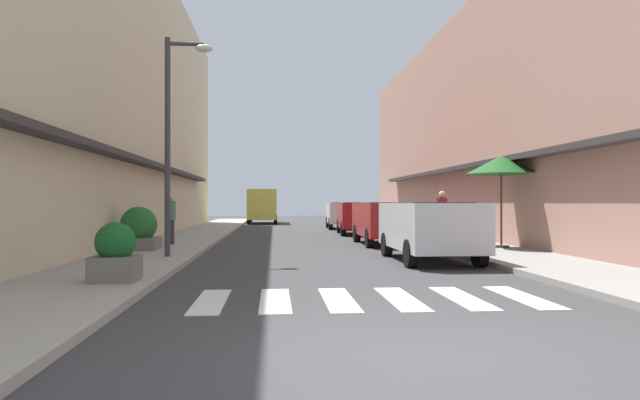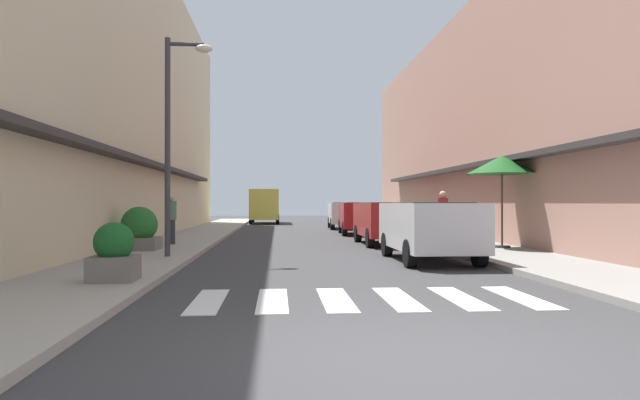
{
  "view_description": "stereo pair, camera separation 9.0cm",
  "coord_description": "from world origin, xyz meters",
  "px_view_note": "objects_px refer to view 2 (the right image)",
  "views": [
    {
      "loc": [
        -1.44,
        -5.33,
        1.47
      ],
      "look_at": [
        -0.24,
        9.86,
        1.53
      ],
      "focal_mm": 32.58,
      "sensor_mm": 36.0,
      "label": 1
    },
    {
      "loc": [
        -1.35,
        -5.34,
        1.47
      ],
      "look_at": [
        -0.24,
        9.86,
        1.53
      ],
      "focal_mm": 32.58,
      "sensor_mm": 36.0,
      "label": 2
    }
  ],
  "objects_px": {
    "parked_car_distant": "(345,212)",
    "pedestrian_walking_near": "(171,218)",
    "delivery_van": "(265,203)",
    "parked_car_near": "(429,224)",
    "planter_midblock": "(139,230)",
    "pedestrian_walking_far": "(443,216)",
    "parked_car_mid": "(386,218)",
    "planter_corner": "(114,254)",
    "parked_car_far": "(360,214)",
    "street_lamp": "(175,123)",
    "cafe_umbrella": "(502,165)"
  },
  "relations": [
    {
      "from": "parked_car_near",
      "to": "pedestrian_walking_near",
      "type": "bearing_deg",
      "value": 146.13
    },
    {
      "from": "planter_midblock",
      "to": "parked_car_near",
      "type": "bearing_deg",
      "value": -19.17
    },
    {
      "from": "street_lamp",
      "to": "parked_car_near",
      "type": "bearing_deg",
      "value": -5.03
    },
    {
      "from": "planter_corner",
      "to": "parked_car_mid",
      "type": "bearing_deg",
      "value": 55.92
    },
    {
      "from": "street_lamp",
      "to": "cafe_umbrella",
      "type": "distance_m",
      "value": 9.53
    },
    {
      "from": "delivery_van",
      "to": "planter_corner",
      "type": "xyz_separation_m",
      "value": [
        -1.89,
        -30.54,
        -0.82
      ]
    },
    {
      "from": "parked_car_far",
      "to": "pedestrian_walking_near",
      "type": "bearing_deg",
      "value": -134.55
    },
    {
      "from": "parked_car_near",
      "to": "delivery_van",
      "type": "distance_m",
      "value": 26.95
    },
    {
      "from": "parked_car_near",
      "to": "planter_midblock",
      "type": "bearing_deg",
      "value": 160.83
    },
    {
      "from": "pedestrian_walking_far",
      "to": "parked_car_far",
      "type": "bearing_deg",
      "value": -140.6
    },
    {
      "from": "street_lamp",
      "to": "planter_midblock",
      "type": "bearing_deg",
      "value": 122.91
    },
    {
      "from": "cafe_umbrella",
      "to": "parked_car_mid",
      "type": "bearing_deg",
      "value": 134.07
    },
    {
      "from": "planter_midblock",
      "to": "pedestrian_walking_far",
      "type": "bearing_deg",
      "value": 9.55
    },
    {
      "from": "parked_car_far",
      "to": "street_lamp",
      "type": "bearing_deg",
      "value": -118.65
    },
    {
      "from": "parked_car_near",
      "to": "pedestrian_walking_near",
      "type": "xyz_separation_m",
      "value": [
        -7.19,
        4.83,
        0.04
      ]
    },
    {
      "from": "parked_car_mid",
      "to": "parked_car_far",
      "type": "distance_m",
      "value": 6.42
    },
    {
      "from": "planter_corner",
      "to": "pedestrian_walking_far",
      "type": "distance_m",
      "value": 11.58
    },
    {
      "from": "parked_car_mid",
      "to": "parked_car_distant",
      "type": "height_order",
      "value": "same"
    },
    {
      "from": "parked_car_distant",
      "to": "delivery_van",
      "type": "relative_size",
      "value": 0.76
    },
    {
      "from": "parked_car_distant",
      "to": "parked_car_far",
      "type": "bearing_deg",
      "value": -90.0
    },
    {
      "from": "parked_car_mid",
      "to": "planter_midblock",
      "type": "height_order",
      "value": "parked_car_mid"
    },
    {
      "from": "planter_midblock",
      "to": "parked_car_far",
      "type": "bearing_deg",
      "value": 50.87
    },
    {
      "from": "parked_car_distant",
      "to": "pedestrian_walking_far",
      "type": "relative_size",
      "value": 2.38
    },
    {
      "from": "planter_midblock",
      "to": "pedestrian_walking_far",
      "type": "relative_size",
      "value": 0.71
    },
    {
      "from": "parked_car_near",
      "to": "parked_car_far",
      "type": "relative_size",
      "value": 1.06
    },
    {
      "from": "street_lamp",
      "to": "planter_midblock",
      "type": "height_order",
      "value": "street_lamp"
    },
    {
      "from": "pedestrian_walking_near",
      "to": "planter_midblock",
      "type": "bearing_deg",
      "value": 65.8
    },
    {
      "from": "delivery_van",
      "to": "pedestrian_walking_near",
      "type": "xyz_separation_m",
      "value": [
        -2.52,
        -21.72,
        -0.44
      ]
    },
    {
      "from": "parked_car_near",
      "to": "cafe_umbrella",
      "type": "height_order",
      "value": "cafe_umbrella"
    },
    {
      "from": "planter_corner",
      "to": "planter_midblock",
      "type": "bearing_deg",
      "value": 99.62
    },
    {
      "from": "parked_car_mid",
      "to": "planter_corner",
      "type": "bearing_deg",
      "value": -124.08
    },
    {
      "from": "parked_car_distant",
      "to": "cafe_umbrella",
      "type": "height_order",
      "value": "cafe_umbrella"
    },
    {
      "from": "planter_corner",
      "to": "planter_midblock",
      "type": "distance_m",
      "value": 6.76
    },
    {
      "from": "planter_corner",
      "to": "parked_car_far",
      "type": "bearing_deg",
      "value": 67.85
    },
    {
      "from": "parked_car_far",
      "to": "cafe_umbrella",
      "type": "relative_size",
      "value": 1.46
    },
    {
      "from": "parked_car_distant",
      "to": "pedestrian_walking_far",
      "type": "xyz_separation_m",
      "value": [
        1.57,
        -13.67,
        0.11
      ]
    },
    {
      "from": "delivery_van",
      "to": "pedestrian_walking_near",
      "type": "distance_m",
      "value": 21.87
    },
    {
      "from": "planter_midblock",
      "to": "pedestrian_walking_near",
      "type": "bearing_deg",
      "value": 76.86
    },
    {
      "from": "parked_car_distant",
      "to": "pedestrian_walking_near",
      "type": "height_order",
      "value": "pedestrian_walking_near"
    },
    {
      "from": "pedestrian_walking_far",
      "to": "planter_midblock",
      "type": "bearing_deg",
      "value": -52.31
    },
    {
      "from": "parked_car_mid",
      "to": "parked_car_distant",
      "type": "xyz_separation_m",
      "value": [
        0.0,
        12.2,
        -0.0
      ]
    },
    {
      "from": "parked_car_far",
      "to": "street_lamp",
      "type": "xyz_separation_m",
      "value": [
        -6.32,
        -11.57,
        2.53
      ]
    },
    {
      "from": "parked_car_mid",
      "to": "pedestrian_walking_far",
      "type": "height_order",
      "value": "pedestrian_walking_far"
    },
    {
      "from": "delivery_van",
      "to": "planter_midblock",
      "type": "distance_m",
      "value": 24.07
    },
    {
      "from": "planter_midblock",
      "to": "street_lamp",
      "type": "bearing_deg",
      "value": -57.09
    },
    {
      "from": "street_lamp",
      "to": "cafe_umbrella",
      "type": "bearing_deg",
      "value": 12.98
    },
    {
      "from": "parked_car_near",
      "to": "parked_car_far",
      "type": "distance_m",
      "value": 12.13
    },
    {
      "from": "delivery_van",
      "to": "planter_midblock",
      "type": "relative_size",
      "value": 4.4
    },
    {
      "from": "pedestrian_walking_near",
      "to": "street_lamp",
      "type": "bearing_deg",
      "value": 90.43
    },
    {
      "from": "parked_car_far",
      "to": "planter_corner",
      "type": "height_order",
      "value": "parked_car_far"
    }
  ]
}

